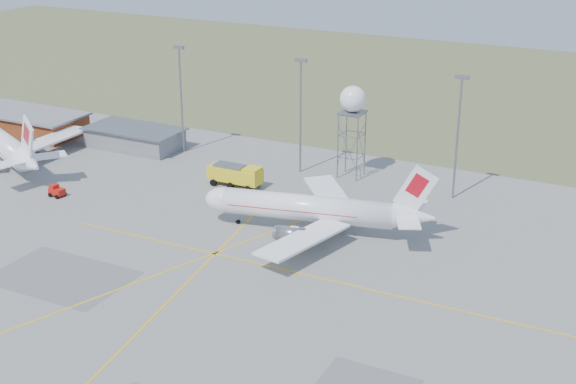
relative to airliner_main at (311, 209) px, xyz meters
The scene contains 11 objects.
ground 43.37m from the airliner_main, 93.99° to the right, with size 400.00×400.00×0.00m, color gray.
grass_strip 97.00m from the airliner_main, 91.78° to the left, with size 400.00×120.00×0.03m, color #4B5B32.
building_orange 80.28m from the airliner_main, 166.39° to the left, with size 33.00×12.00×4.30m.
building_grey 52.38m from the airliner_main, 156.49° to the left, with size 19.00×10.00×3.90m.
mast_a 45.17m from the airliner_main, 148.95° to the left, with size 2.20×0.50×20.50m.
mast_b 27.65m from the airliner_main, 119.62° to the left, with size 2.20×0.50×20.50m.
mast_c 28.63m from the airliner_main, 56.78° to the left, with size 2.20×0.50×20.50m.
airliner_main is the anchor object (origin of this frame).
radar_tower 25.66m from the airliner_main, 99.16° to the left, with size 4.51×4.51×16.31m.
fire_truck 22.60m from the airliner_main, 149.69° to the left, with size 9.55×3.87×3.81m.
baggage_tug 44.15m from the airliner_main, behind, with size 2.66×2.22×1.95m.
Camera 1 is at (49.39, -55.66, 48.79)m, focal length 50.00 mm.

